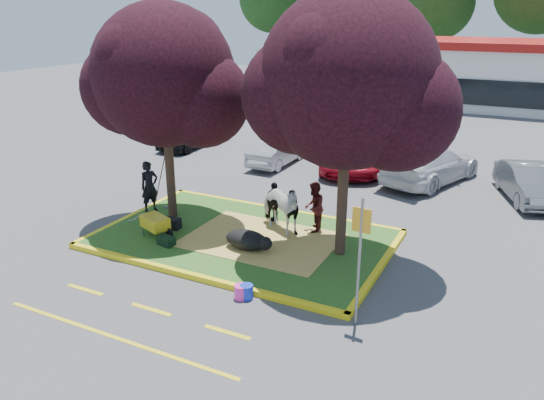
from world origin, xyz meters
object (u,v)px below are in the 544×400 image
at_px(handler, 150,187).
at_px(bucket_blue, 247,292).
at_px(car_black, 190,133).
at_px(sign_post, 360,248).
at_px(cow, 279,207).
at_px(bucket_green, 242,291).
at_px(car_silver, 277,151).
at_px(wheelbarrow, 155,223).
at_px(bucket_pink, 241,292).
at_px(calf, 247,240).

distance_m(handler, bucket_blue, 6.34).
distance_m(bucket_blue, car_black, 14.94).
bearing_deg(handler, sign_post, -87.94).
xyz_separation_m(cow, bucket_green, (0.80, -3.62, -0.76)).
distance_m(cow, car_silver, 7.78).
height_order(bucket_green, car_black, car_black).
xyz_separation_m(wheelbarrow, car_black, (-5.59, 9.76, 0.13)).
distance_m(bucket_pink, car_silver, 11.48).
bearing_deg(bucket_blue, bucket_pink, -149.69).
height_order(wheelbarrow, bucket_green, wheelbarrow).
distance_m(calf, handler, 4.41).
distance_m(handler, car_silver, 7.42).
distance_m(sign_post, bucket_green, 3.20).
bearing_deg(car_black, bucket_pink, -50.87).
relative_size(calf, bucket_blue, 3.66).
relative_size(handler, sign_post, 0.58).
bearing_deg(cow, bucket_green, -143.33).
xyz_separation_m(calf, car_black, (-8.40, 9.37, 0.27)).
height_order(handler, sign_post, sign_post).
bearing_deg(bucket_pink, car_black, 129.32).
xyz_separation_m(bucket_blue, car_black, (-9.56, 11.47, 0.52)).
distance_m(bucket_green, bucket_blue, 0.12).
height_order(bucket_pink, bucket_blue, bucket_blue).
bearing_deg(wheelbarrow, sign_post, 8.12).
bearing_deg(bucket_blue, calf, 119.00).
bearing_deg(sign_post, bucket_pink, -170.84).
height_order(handler, bucket_pink, handler).
bearing_deg(wheelbarrow, handler, 154.25).
xyz_separation_m(bucket_green, car_black, (-9.44, 11.47, 0.54)).
bearing_deg(bucket_pink, cow, 102.37).
bearing_deg(cow, calf, -164.78).
height_order(handler, bucket_green, handler).
bearing_deg(calf, bucket_blue, -40.49).
bearing_deg(wheelbarrow, calf, 29.76).
bearing_deg(bucket_blue, bucket_green, 180.00).
xyz_separation_m(handler, car_black, (-4.18, 8.22, -0.30)).
height_order(bucket_green, bucket_blue, bucket_blue).
bearing_deg(handler, wheelbarrow, -114.04).
distance_m(cow, sign_post, 5.07).
bearing_deg(sign_post, handler, 164.22).
relative_size(bucket_green, bucket_blue, 0.91).
relative_size(sign_post, car_black, 0.71).
xyz_separation_m(calf, bucket_pink, (1.05, -2.16, -0.25)).
xyz_separation_m(bucket_green, bucket_pink, (0.01, -0.07, 0.02)).
height_order(handler, car_black, handler).
height_order(sign_post, car_black, sign_post).
relative_size(car_black, car_silver, 1.12).
bearing_deg(handler, car_black, 50.46).
distance_m(calf, bucket_green, 2.36).
distance_m(calf, car_silver, 9.08).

